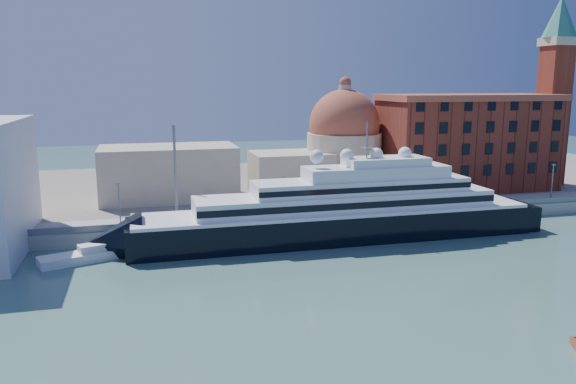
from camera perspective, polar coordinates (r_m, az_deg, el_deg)
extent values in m
plane|color=#3A655C|center=(79.59, 5.30, -9.51)|extent=(400.00, 400.00, 0.00)
cube|color=gray|center=(110.34, -0.77, -2.95)|extent=(180.00, 10.00, 2.50)
cube|color=slate|center=(149.63, -4.60, 0.61)|extent=(260.00, 72.00, 2.00)
cube|color=slate|center=(105.67, -0.17, -2.55)|extent=(180.00, 0.10, 1.20)
cube|color=black|center=(102.08, 4.87, -3.67)|extent=(73.32, 11.28, 6.11)
cone|color=black|center=(96.50, -17.30, -5.00)|extent=(9.40, 11.28, 11.28)
cube|color=black|center=(119.33, 21.70, -2.37)|extent=(5.64, 10.34, 5.64)
cube|color=white|center=(101.30, 4.90, -1.87)|extent=(71.44, 11.47, 0.56)
cube|color=white|center=(101.58, 5.92, -0.87)|extent=(54.52, 9.40, 2.82)
cube|color=black|center=(97.30, 6.90, -1.42)|extent=(54.52, 0.15, 1.13)
cube|color=white|center=(102.10, 7.43, 0.66)|extent=(39.48, 8.46, 2.44)
cube|color=white|center=(102.81, 8.92, 2.02)|extent=(26.32, 7.52, 2.26)
cube|color=white|center=(103.30, 9.90, 3.08)|extent=(15.04, 6.58, 1.50)
cylinder|color=slate|center=(101.33, 8.04, 5.24)|extent=(0.28, 0.28, 6.58)
sphere|color=white|center=(98.37, 2.93, 3.62)|extent=(2.44, 2.44, 2.44)
sphere|color=white|center=(100.23, 6.01, 3.71)|extent=(2.44, 2.44, 2.44)
sphere|color=white|center=(102.37, 8.97, 3.78)|extent=(2.44, 2.44, 2.44)
sphere|color=white|center=(104.76, 11.80, 3.85)|extent=(2.44, 2.44, 2.44)
cube|color=white|center=(95.31, -20.42, -6.31)|extent=(12.84, 7.89, 1.62)
cube|color=white|center=(95.40, -19.29, -5.39)|extent=(4.67, 3.75, 1.22)
cube|color=maroon|center=(145.50, 17.73, 4.61)|extent=(42.00, 18.00, 22.00)
cube|color=#9B4932|center=(144.78, 17.99, 9.14)|extent=(43.00, 19.00, 1.50)
cube|color=maroon|center=(159.20, 25.23, 6.94)|extent=(6.00, 6.00, 35.00)
cube|color=beige|center=(159.31, 25.78, 13.58)|extent=(7.00, 7.00, 2.00)
cone|color=#397D70|center=(159.81, 25.97, 15.72)|extent=(8.40, 8.40, 10.00)
cylinder|color=beige|center=(137.91, 5.68, 3.08)|extent=(18.00, 18.00, 14.00)
sphere|color=#9B4932|center=(136.97, 5.75, 6.81)|extent=(17.00, 17.00, 17.00)
cylinder|color=beige|center=(136.63, 5.81, 10.16)|extent=(3.00, 3.00, 3.00)
cube|color=beige|center=(132.06, 0.26, 1.91)|extent=(18.00, 14.00, 10.00)
cube|color=beige|center=(129.55, -12.02, 1.94)|extent=(30.00, 16.00, 12.00)
cylinder|color=slate|center=(103.18, -16.74, -1.41)|extent=(0.24, 0.24, 8.00)
cube|color=slate|center=(102.41, -16.86, 0.83)|extent=(0.80, 0.30, 0.25)
cylinder|color=slate|center=(106.35, -0.38, -0.58)|extent=(0.24, 0.24, 8.00)
cube|color=slate|center=(105.61, -0.38, 1.60)|extent=(0.80, 0.30, 0.25)
cylinder|color=slate|center=(117.37, 13.95, 0.19)|extent=(0.24, 0.24, 8.00)
cube|color=slate|center=(116.69, 14.04, 2.17)|extent=(0.80, 0.30, 0.25)
cylinder|color=slate|center=(134.31, 25.25, 0.79)|extent=(0.24, 0.24, 8.00)
cube|color=slate|center=(133.72, 25.39, 2.52)|extent=(0.80, 0.30, 0.25)
cylinder|color=slate|center=(104.34, -11.36, 1.77)|extent=(0.50, 0.50, 18.00)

